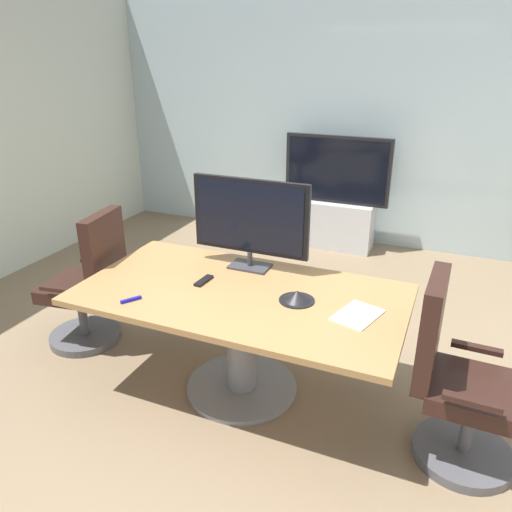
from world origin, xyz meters
TOP-DOWN VIEW (x-y plane):
  - ground_plane at (0.00, 0.00)m, footprint 7.40×7.40m
  - wall_back_glass_partition at (0.00, 3.20)m, footprint 6.13×0.10m
  - conference_table at (0.02, -0.03)m, footprint 2.07×1.11m
  - office_chair_left at (-1.32, 0.06)m, footprint 0.62×0.60m
  - office_chair_right at (1.35, -0.11)m, footprint 0.60×0.58m
  - tv_monitor at (-0.08, 0.35)m, footprint 0.84×0.18m
  - wall_display_unit at (-0.10, 2.85)m, footprint 1.20×0.36m
  - conference_phone at (0.39, -0.01)m, footprint 0.22×0.22m
  - remote_control at (-0.27, 0.00)m, footprint 0.06×0.17m
  - whiteboard_marker at (-0.55, -0.41)m, footprint 0.09×0.12m
  - paper_notepad at (0.77, -0.05)m, footprint 0.29×0.35m

SIDE VIEW (x-z plane):
  - ground_plane at x=0.00m, z-range 0.00..0.00m
  - wall_display_unit at x=-0.10m, z-range -0.21..1.10m
  - office_chair_left at x=-1.32m, z-range -0.09..1.00m
  - office_chair_right at x=1.35m, z-range -0.09..1.00m
  - conference_table at x=0.02m, z-range 0.19..0.94m
  - paper_notepad at x=0.77m, z-range 0.75..0.76m
  - remote_control at x=-0.27m, z-range 0.75..0.77m
  - whiteboard_marker at x=-0.55m, z-range 0.75..0.77m
  - conference_phone at x=0.39m, z-range 0.75..0.82m
  - tv_monitor at x=-0.08m, z-range 0.79..1.43m
  - wall_back_glass_partition at x=0.00m, z-range 0.00..2.86m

